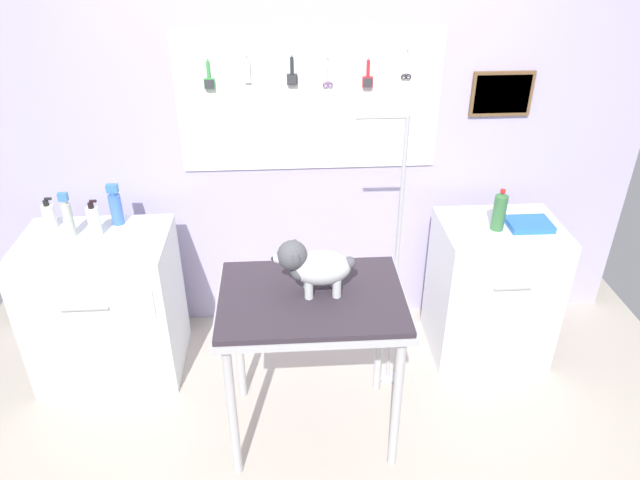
{
  "coord_description": "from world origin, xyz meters",
  "views": [
    {
      "loc": [
        -0.17,
        -1.96,
        2.45
      ],
      "look_at": [
        -0.02,
        0.28,
        1.14
      ],
      "focal_mm": 32.59,
      "sensor_mm": 36.0,
      "label": 1
    }
  ],
  "objects_px": {
    "shampoo_bottle": "(116,207)",
    "cabinet_right": "(491,289)",
    "grooming_arm": "(394,272)",
    "counter_left": "(106,306)",
    "grooming_table": "(312,311)",
    "soda_bottle": "(499,211)",
    "dog": "(313,266)"
  },
  "relations": [
    {
      "from": "grooming_table",
      "to": "shampoo_bottle",
      "type": "distance_m",
      "value": 1.31
    },
    {
      "from": "dog",
      "to": "soda_bottle",
      "type": "relative_size",
      "value": 1.6
    },
    {
      "from": "grooming_arm",
      "to": "shampoo_bottle",
      "type": "bearing_deg",
      "value": 164.92
    },
    {
      "from": "grooming_table",
      "to": "dog",
      "type": "relative_size",
      "value": 2.3
    },
    {
      "from": "dog",
      "to": "grooming_arm",
      "type": "bearing_deg",
      "value": 35.72
    },
    {
      "from": "dog",
      "to": "shampoo_bottle",
      "type": "relative_size",
      "value": 1.61
    },
    {
      "from": "shampoo_bottle",
      "to": "soda_bottle",
      "type": "height_order",
      "value": "shampoo_bottle"
    },
    {
      "from": "grooming_arm",
      "to": "dog",
      "type": "bearing_deg",
      "value": -144.28
    },
    {
      "from": "shampoo_bottle",
      "to": "soda_bottle",
      "type": "distance_m",
      "value": 2.13
    },
    {
      "from": "dog",
      "to": "cabinet_right",
      "type": "bearing_deg",
      "value": 27.48
    },
    {
      "from": "shampoo_bottle",
      "to": "grooming_table",
      "type": "bearing_deg",
      "value": -35.34
    },
    {
      "from": "cabinet_right",
      "to": "shampoo_bottle",
      "type": "distance_m",
      "value": 2.24
    },
    {
      "from": "grooming_table",
      "to": "cabinet_right",
      "type": "xyz_separation_m",
      "value": [
        1.12,
        0.59,
        -0.33
      ]
    },
    {
      "from": "grooming_arm",
      "to": "cabinet_right",
      "type": "height_order",
      "value": "grooming_arm"
    },
    {
      "from": "shampoo_bottle",
      "to": "cabinet_right",
      "type": "bearing_deg",
      "value": -4.04
    },
    {
      "from": "cabinet_right",
      "to": "shampoo_bottle",
      "type": "xyz_separation_m",
      "value": [
        -2.17,
        0.15,
        0.55
      ]
    },
    {
      "from": "grooming_table",
      "to": "grooming_arm",
      "type": "bearing_deg",
      "value": 36.73
    },
    {
      "from": "counter_left",
      "to": "grooming_arm",
      "type": "bearing_deg",
      "value": -7.95
    },
    {
      "from": "grooming_arm",
      "to": "counter_left",
      "type": "xyz_separation_m",
      "value": [
        -1.62,
        0.23,
        -0.31
      ]
    },
    {
      "from": "counter_left",
      "to": "shampoo_bottle",
      "type": "bearing_deg",
      "value": 59.79
    },
    {
      "from": "grooming_table",
      "to": "grooming_arm",
      "type": "distance_m",
      "value": 0.57
    },
    {
      "from": "counter_left",
      "to": "cabinet_right",
      "type": "distance_m",
      "value": 2.28
    },
    {
      "from": "grooming_arm",
      "to": "counter_left",
      "type": "relative_size",
      "value": 1.83
    },
    {
      "from": "grooming_table",
      "to": "dog",
      "type": "height_order",
      "value": "dog"
    },
    {
      "from": "grooming_table",
      "to": "shampoo_bottle",
      "type": "xyz_separation_m",
      "value": [
        -1.05,
        0.75,
        0.21
      ]
    },
    {
      "from": "dog",
      "to": "cabinet_right",
      "type": "height_order",
      "value": "dog"
    },
    {
      "from": "grooming_arm",
      "to": "counter_left",
      "type": "bearing_deg",
      "value": 172.05
    },
    {
      "from": "cabinet_right",
      "to": "shampoo_bottle",
      "type": "bearing_deg",
      "value": 175.96
    },
    {
      "from": "counter_left",
      "to": "soda_bottle",
      "type": "bearing_deg",
      "value": -0.15
    },
    {
      "from": "cabinet_right",
      "to": "grooming_arm",
      "type": "bearing_deg",
      "value": -158.94
    },
    {
      "from": "dog",
      "to": "soda_bottle",
      "type": "bearing_deg",
      "value": 27.11
    },
    {
      "from": "shampoo_bottle",
      "to": "soda_bottle",
      "type": "relative_size",
      "value": 0.99
    }
  ]
}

